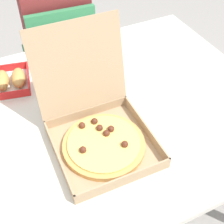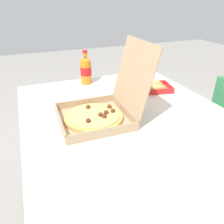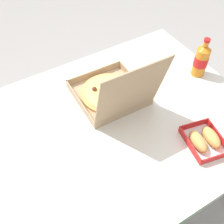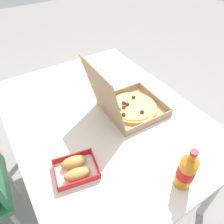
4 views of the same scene
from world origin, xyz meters
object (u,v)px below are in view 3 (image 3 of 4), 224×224
(pizza_box_open, at_px, (112,93))
(bread_side_box, at_px, (204,140))
(paper_menu, at_px, (61,165))
(cola_bottle, at_px, (201,60))

(pizza_box_open, height_order, bread_side_box, pizza_box_open)
(pizza_box_open, relative_size, paper_menu, 1.98)
(bread_side_box, height_order, paper_menu, bread_side_box)
(bread_side_box, bearing_deg, cola_bottle, -129.04)
(pizza_box_open, relative_size, bread_side_box, 1.92)
(pizza_box_open, distance_m, paper_menu, 0.43)
(bread_side_box, height_order, cola_bottle, cola_bottle)
(bread_side_box, bearing_deg, paper_menu, -21.04)
(bread_side_box, distance_m, cola_bottle, 0.47)
(paper_menu, bearing_deg, pizza_box_open, -167.44)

